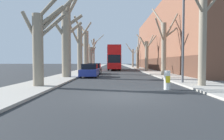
# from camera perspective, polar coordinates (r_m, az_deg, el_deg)

# --- Properties ---
(ground_plane) EXTENTS (300.00, 300.00, 0.00)m
(ground_plane) POSITION_cam_1_polar(r_m,az_deg,el_deg) (9.45, 3.50, -7.45)
(ground_plane) COLOR #2B2D30
(sidewalk_left) EXTENTS (3.02, 120.00, 0.12)m
(sidewalk_left) POSITION_cam_1_polar(r_m,az_deg,el_deg) (59.53, -4.55, 0.87)
(sidewalk_left) COLOR #A39E93
(sidewalk_left) RESTS_ON ground
(sidewalk_right) EXTENTS (3.02, 120.00, 0.12)m
(sidewalk_right) POSITION_cam_1_polar(r_m,az_deg,el_deg) (59.63, 6.13, 0.87)
(sidewalk_right) COLOR #A39E93
(sidewalk_right) RESTS_ON ground
(building_facade_right) EXTENTS (10.08, 41.19, 11.13)m
(building_facade_right) POSITION_cam_1_polar(r_m,az_deg,el_deg) (39.92, 18.83, 7.92)
(building_facade_right) COLOR brown
(building_facade_right) RESTS_ON ground
(street_tree_left_0) EXTENTS (3.80, 1.95, 6.78)m
(street_tree_left_0) POSITION_cam_1_polar(r_m,az_deg,el_deg) (13.21, -19.52, 7.76)
(street_tree_left_0) COLOR gray
(street_tree_left_0) RESTS_ON ground
(street_tree_left_1) EXTENTS (2.80, 5.01, 8.19)m
(street_tree_left_1) POSITION_cam_1_polar(r_m,az_deg,el_deg) (20.36, -12.72, 8.72)
(street_tree_left_1) COLOR gray
(street_tree_left_1) RESTS_ON ground
(street_tree_left_2) EXTENTS (2.93, 3.21, 7.49)m
(street_tree_left_2) POSITION_cam_1_polar(r_m,az_deg,el_deg) (27.09, -9.20, 6.43)
(street_tree_left_2) COLOR gray
(street_tree_left_2) RESTS_ON ground
(street_tree_left_3) EXTENTS (2.38, 2.96, 8.80)m
(street_tree_left_3) POSITION_cam_1_polar(r_m,az_deg,el_deg) (34.73, -7.56, 6.00)
(street_tree_left_3) COLOR gray
(street_tree_left_3) RESTS_ON ground
(street_tree_left_4) EXTENTS (2.11, 3.62, 5.94)m
(street_tree_left_4) POSITION_cam_1_polar(r_m,az_deg,el_deg) (40.94, -6.06, 3.92)
(street_tree_left_4) COLOR gray
(street_tree_left_4) RESTS_ON ground
(street_tree_left_5) EXTENTS (4.19, 1.91, 8.19)m
(street_tree_left_5) POSITION_cam_1_polar(r_m,az_deg,el_deg) (48.65, -5.22, 5.04)
(street_tree_left_5) COLOR gray
(street_tree_left_5) RESTS_ON ground
(street_tree_right_0) EXTENTS (2.81, 2.87, 7.79)m
(street_tree_right_0) POSITION_cam_1_polar(r_m,az_deg,el_deg) (13.96, 24.52, 10.80)
(street_tree_right_0) COLOR gray
(street_tree_right_0) RESTS_ON ground
(street_tree_right_1) EXTENTS (3.12, 4.25, 8.25)m
(street_tree_right_1) POSITION_cam_1_polar(r_m,az_deg,el_deg) (23.45, 14.57, 7.20)
(street_tree_right_1) COLOR gray
(street_tree_right_1) RESTS_ON ground
(street_tree_right_2) EXTENTS (3.07, 3.29, 6.46)m
(street_tree_right_2) POSITION_cam_1_polar(r_m,az_deg,el_deg) (34.45, 9.87, 4.74)
(street_tree_right_2) COLOR gray
(street_tree_right_2) RESTS_ON ground
(street_tree_right_3) EXTENTS (1.52, 3.50, 7.34)m
(street_tree_right_3) POSITION_cam_1_polar(r_m,az_deg,el_deg) (44.88, 7.42, 4.18)
(street_tree_right_3) COLOR gray
(street_tree_right_3) RESTS_ON ground
(street_tree_right_4) EXTENTS (2.75, 2.32, 6.79)m
(street_tree_right_4) POSITION_cam_1_polar(r_m,az_deg,el_deg) (55.58, 5.88, 3.69)
(street_tree_right_4) COLOR gray
(street_tree_right_4) RESTS_ON ground
(double_decker_bus) EXTENTS (2.45, 10.75, 4.57)m
(double_decker_bus) POSITION_cam_1_polar(r_m,az_deg,el_deg) (39.44, 0.61, 3.78)
(double_decker_bus) COLOR red
(double_decker_bus) RESTS_ON ground
(parked_car_0) EXTENTS (1.73, 4.00, 1.40)m
(parked_car_0) POSITION_cam_1_polar(r_m,az_deg,el_deg) (21.24, -6.39, -0.21)
(parked_car_0) COLOR navy
(parked_car_0) RESTS_ON ground
(parked_car_1) EXTENTS (1.77, 3.99, 1.42)m
(parked_car_1) POSITION_cam_1_polar(r_m,az_deg,el_deg) (26.43, -5.08, 0.32)
(parked_car_1) COLOR #4C5156
(parked_car_1) RESTS_ON ground
(lamp_post) EXTENTS (1.40, 0.20, 8.99)m
(lamp_post) POSITION_cam_1_polar(r_m,az_deg,el_deg) (15.52, 19.43, 14.71)
(lamp_post) COLOR #4C4F54
(lamp_post) RESTS_ON ground
(traffic_bollard) EXTENTS (0.36, 0.37, 1.10)m
(traffic_bollard) POSITION_cam_1_polar(r_m,az_deg,el_deg) (11.97, 15.46, -2.80)
(traffic_bollard) COLOR white
(traffic_bollard) RESTS_ON ground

